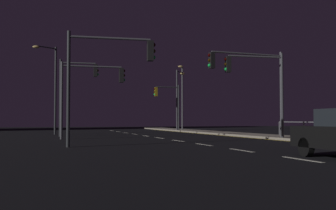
# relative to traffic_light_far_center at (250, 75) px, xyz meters

# --- Properties ---
(ground_plane) EXTENTS (112.00, 112.00, 0.00)m
(ground_plane) POSITION_rel_traffic_light_far_center_xyz_m (-4.47, -3.02, -4.00)
(ground_plane) COLOR black
(ground_plane) RESTS_ON ground
(sidewalk_right) EXTENTS (2.91, 77.00, 0.14)m
(sidewalk_right) POSITION_rel_traffic_light_far_center_xyz_m (3.15, -3.02, -3.93)
(sidewalk_right) COLOR #9E937F
(sidewalk_right) RESTS_ON ground
(lane_markings_center) EXTENTS (0.14, 50.00, 0.01)m
(lane_markings_center) POSITION_rel_traffic_light_far_center_xyz_m (-4.47, 0.48, -3.99)
(lane_markings_center) COLOR silver
(lane_markings_center) RESTS_ON ground
(lane_edge_line) EXTENTS (0.14, 53.00, 0.01)m
(lane_edge_line) POSITION_rel_traffic_light_far_center_xyz_m (1.44, 1.98, -3.99)
(lane_edge_line) COLOR gold
(lane_edge_line) RESTS_ON ground
(traffic_light_far_center) EXTENTS (5.17, 0.52, 5.38)m
(traffic_light_far_center) POSITION_rel_traffic_light_far_center_xyz_m (0.00, 0.00, 0.00)
(traffic_light_far_center) COLOR #4C4C51
(traffic_light_far_center) RESTS_ON sidewalk_right
(traffic_light_mid_left) EXTENTS (4.06, 0.55, 5.25)m
(traffic_light_mid_left) POSITION_rel_traffic_light_far_center_xyz_m (-9.27, -3.64, -0.28)
(traffic_light_mid_left) COLOR #2D3033
(traffic_light_mid_left) RESTS_ON ground
(traffic_light_near_left) EXTENTS (2.86, 0.34, 4.87)m
(traffic_light_near_left) POSITION_rel_traffic_light_far_center_xyz_m (0.66, 19.42, -0.47)
(traffic_light_near_left) COLOR #2D3033
(traffic_light_near_left) RESTS_ON sidewalk_right
(traffic_light_near_right) EXTENTS (4.13, 0.47, 4.95)m
(traffic_light_near_right) POSITION_rel_traffic_light_far_center_xyz_m (-9.15, 4.34, -0.49)
(traffic_light_near_right) COLOR #4C4C51
(traffic_light_near_right) RESTS_ON ground
(traffic_light_mid_right) EXTENTS (3.83, 0.58, 5.21)m
(traffic_light_mid_right) POSITION_rel_traffic_light_far_center_xyz_m (0.37, -0.21, -0.19)
(traffic_light_mid_right) COLOR #38383D
(traffic_light_mid_right) RESTS_ON sidewalk_right
(traffic_light_far_left) EXTENTS (2.89, 0.46, 5.76)m
(traffic_light_far_left) POSITION_rel_traffic_light_far_center_xyz_m (-9.74, 8.88, -0.02)
(traffic_light_far_left) COLOR #2D3033
(traffic_light_far_left) RESTS_ON ground
(street_lamp_far_end) EXTENTS (1.24, 2.22, 7.21)m
(street_lamp_far_end) POSITION_rel_traffic_light_far_center_xyz_m (3.01, 21.54, 0.53)
(street_lamp_far_end) COLOR #4C4C51
(street_lamp_far_end) RESTS_ON sidewalk_right
(street_lamp_mid_block) EXTENTS (1.97, 1.30, 7.47)m
(street_lamp_mid_block) POSITION_rel_traffic_light_far_center_xyz_m (-11.40, 13.48, 0.50)
(street_lamp_mid_block) COLOR #2D3033
(street_lamp_mid_block) RESTS_ON ground
(street_lamp_across_street) EXTENTS (1.41, 1.41, 6.65)m
(street_lamp_across_street) POSITION_rel_traffic_light_far_center_xyz_m (2.29, 20.76, 0.18)
(street_lamp_across_street) COLOR #38383D
(street_lamp_across_street) RESTS_ON sidewalk_right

